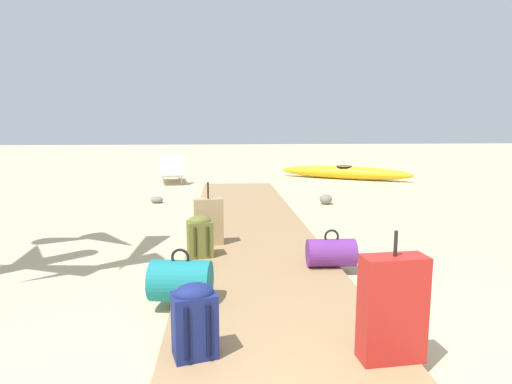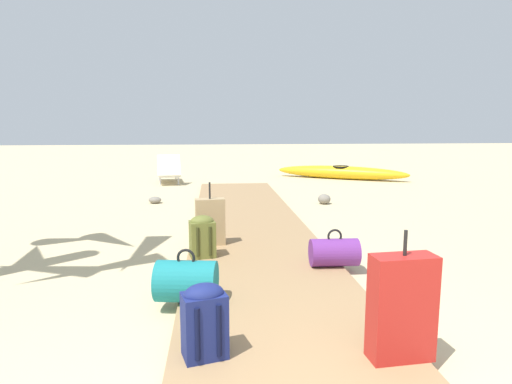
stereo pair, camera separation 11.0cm
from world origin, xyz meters
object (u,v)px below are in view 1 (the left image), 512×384
at_px(suitcase_red, 392,308).
at_px(backpack_olive, 200,235).
at_px(duffel_bag_purple, 331,253).
at_px(lounge_chair, 172,171).
at_px(kayak, 344,173).
at_px(duffel_bag_teal, 181,281).
at_px(suitcase_tan, 209,221).
at_px(backpack_navy, 195,318).

xyz_separation_m(suitcase_red, backpack_olive, (-1.37, 2.40, -0.10)).
relative_size(duffel_bag_purple, lounge_chair, 0.34).
relative_size(suitcase_red, kayak, 0.24).
distance_m(suitcase_red, duffel_bag_teal, 1.85).
bearing_deg(duffel_bag_purple, kayak, 73.06).
xyz_separation_m(duffel_bag_teal, suitcase_tan, (0.20, 1.82, 0.12)).
bearing_deg(duffel_bag_teal, backpack_navy, -79.41).
bearing_deg(duffel_bag_teal, kayak, 65.73).
height_order(duffel_bag_purple, backpack_olive, backpack_olive).
bearing_deg(lounge_chair, backpack_navy, -82.81).
bearing_deg(suitcase_tan, backpack_navy, -90.36).
xyz_separation_m(backpack_olive, lounge_chair, (-1.12, 7.20, -0.01)).
distance_m(duffel_bag_purple, backpack_navy, 2.25).
bearing_deg(suitcase_red, suitcase_tan, 113.66).
relative_size(suitcase_red, backpack_olive, 1.77).
bearing_deg(suitcase_red, duffel_bag_teal, 143.40).
xyz_separation_m(duffel_bag_purple, lounge_chair, (-2.58, 7.68, 0.09)).
bearing_deg(backpack_olive, duffel_bag_purple, -18.20).
distance_m(duffel_bag_purple, duffel_bag_teal, 1.77).
xyz_separation_m(duffel_bag_teal, backpack_navy, (0.18, -0.95, 0.08)).
height_order(duffel_bag_purple, kayak, duffel_bag_purple).
xyz_separation_m(suitcase_red, duffel_bag_teal, (-1.47, 1.10, -0.17)).
height_order(suitcase_red, backpack_olive, suitcase_red).
height_order(backpack_olive, lounge_chair, lounge_chair).
distance_m(duffel_bag_purple, suitcase_tan, 1.70).
bearing_deg(lounge_chair, kayak, 5.25).
xyz_separation_m(suitcase_red, suitcase_tan, (-1.28, 2.92, -0.05)).
distance_m(backpack_navy, lounge_chair, 9.53).
relative_size(suitcase_red, suitcase_tan, 1.08).
height_order(duffel_bag_teal, suitcase_tan, suitcase_tan).
bearing_deg(duffel_bag_teal, lounge_chair, 96.80).
relative_size(duffel_bag_teal, suitcase_tan, 0.70).
bearing_deg(duffel_bag_teal, backpack_olive, 85.28).
xyz_separation_m(duffel_bag_teal, lounge_chair, (-1.01, 8.50, 0.06)).
xyz_separation_m(duffel_bag_purple, backpack_navy, (-1.38, -1.77, 0.11)).
bearing_deg(backpack_olive, suitcase_tan, 80.45).
relative_size(duffel_bag_purple, kayak, 0.14).
distance_m(duffel_bag_teal, lounge_chair, 8.56).
bearing_deg(suitcase_tan, duffel_bag_purple, -36.25).
bearing_deg(lounge_chair, duffel_bag_purple, -71.46).
relative_size(duffel_bag_teal, lounge_chair, 0.36).
height_order(suitcase_red, backpack_navy, suitcase_red).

